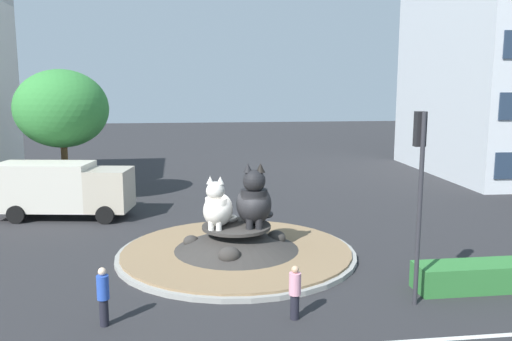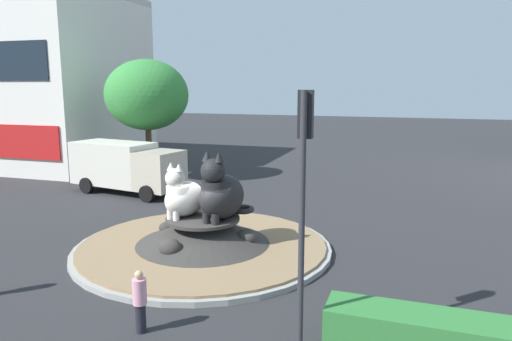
{
  "view_description": "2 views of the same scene",
  "coord_description": "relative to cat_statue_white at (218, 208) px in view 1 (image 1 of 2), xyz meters",
  "views": [
    {
      "loc": [
        -1.86,
        -19.9,
        6.67
      ],
      "look_at": [
        1.04,
        1.89,
        3.13
      ],
      "focal_mm": 36.36,
      "sensor_mm": 36.0,
      "label": 1
    },
    {
      "loc": [
        7.41,
        -15.32,
        6.05
      ],
      "look_at": [
        1.49,
        1.72,
        2.81
      ],
      "focal_mm": 33.22,
      "sensor_mm": 36.0,
      "label": 2
    }
  ],
  "objects": [
    {
      "name": "broadleaf_tree_behind_island",
      "position": [
        -8.14,
        10.84,
        3.45
      ],
      "size": [
        5.19,
        5.19,
        7.68
      ],
      "color": "brown",
      "rests_on": "ground"
    },
    {
      "name": "clipped_hedge_strip",
      "position": [
        9.62,
        -4.46,
        -1.56
      ],
      "size": [
        6.74,
        1.2,
        0.9
      ],
      "primitive_type": "cube",
      "color": "#2D7033",
      "rests_on": "ground"
    },
    {
      "name": "pedestrian_blue_shirt",
      "position": [
        -3.56,
        -5.59,
        -1.1
      ],
      "size": [
        0.34,
        0.34,
        1.72
      ],
      "rotation": [
        0.0,
        0.0,
        0.67
      ],
      "color": "black",
      "rests_on": "ground"
    },
    {
      "name": "cat_statue_white",
      "position": [
        0.0,
        0.0,
        0.0
      ],
      "size": [
        1.75,
        2.15,
        2.07
      ],
      "rotation": [
        0.0,
        0.0,
        -1.82
      ],
      "color": "silver",
      "rests_on": "roundabout_island"
    },
    {
      "name": "pedestrian_pink_shirt",
      "position": [
        1.87,
        -5.87,
        -1.16
      ],
      "size": [
        0.35,
        0.35,
        1.61
      ],
      "rotation": [
        0.0,
        0.0,
        2.3
      ],
      "color": "black",
      "rests_on": "ground"
    },
    {
      "name": "ground_plane",
      "position": [
        0.74,
        0.09,
        -2.01
      ],
      "size": [
        160.0,
        160.0,
        0.0
      ],
      "primitive_type": "plane",
      "color": "#28282B"
    },
    {
      "name": "roundabout_island",
      "position": [
        0.74,
        0.09,
        -1.54
      ],
      "size": [
        9.51,
        9.51,
        1.25
      ],
      "color": "gray",
      "rests_on": "ground"
    },
    {
      "name": "cat_statue_black",
      "position": [
        1.46,
        0.11,
        0.18
      ],
      "size": [
        1.86,
        2.6,
        2.55
      ],
      "rotation": [
        0.0,
        0.0,
        -1.69
      ],
      "color": "black",
      "rests_on": "roundabout_island"
    },
    {
      "name": "traffic_light_mast",
      "position": [
        5.78,
        -5.24,
        2.09
      ],
      "size": [
        0.33,
        0.46,
        5.96
      ],
      "rotation": [
        0.0,
        0.0,
        1.61
      ],
      "color": "#2D2D33",
      "rests_on": "ground"
    },
    {
      "name": "delivery_box_truck",
      "position": [
        -7.52,
        7.36,
        -0.43
      ],
      "size": [
        7.02,
        3.45,
        2.86
      ],
      "rotation": [
        0.0,
        0.0,
        -0.16
      ],
      "color": "#B7AD99",
      "rests_on": "ground"
    }
  ]
}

